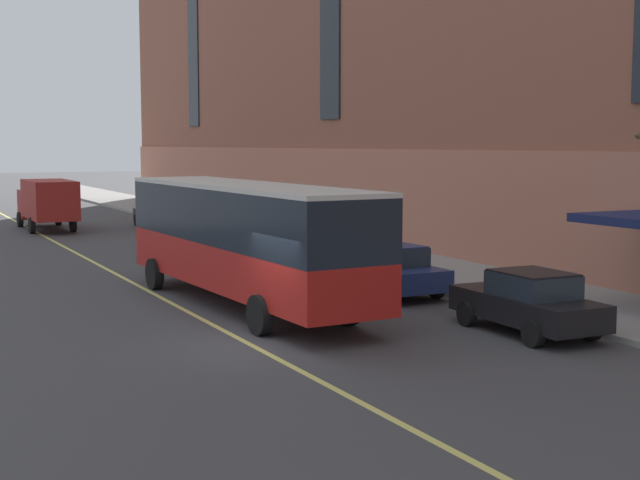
{
  "coord_description": "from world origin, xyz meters",
  "views": [
    {
      "loc": [
        -8.56,
        -18.82,
        4.65
      ],
      "look_at": [
        3.29,
        4.6,
        1.8
      ],
      "focal_mm": 50.0,
      "sensor_mm": 36.0,
      "label": 1
    }
  ],
  "objects_px": {
    "city_bus": "(244,236)",
    "parked_car_navy_0": "(225,230)",
    "parked_car_navy_4": "(387,269)",
    "parked_car_black_5": "(528,302)",
    "parked_car_black_3": "(158,213)",
    "box_truck": "(47,201)"
  },
  "relations": [
    {
      "from": "parked_car_black_3",
      "to": "parked_car_black_5",
      "type": "height_order",
      "value": "same"
    },
    {
      "from": "parked_car_black_5",
      "to": "parked_car_navy_4",
      "type": "bearing_deg",
      "value": 90.97
    },
    {
      "from": "box_truck",
      "to": "parked_car_black_3",
      "type": "bearing_deg",
      "value": -9.37
    },
    {
      "from": "city_bus",
      "to": "parked_car_navy_0",
      "type": "xyz_separation_m",
      "value": [
        4.74,
        14.01,
        -1.27
      ]
    },
    {
      "from": "parked_car_navy_4",
      "to": "parked_car_black_3",
      "type": "bearing_deg",
      "value": 89.85
    },
    {
      "from": "parked_car_navy_4",
      "to": "parked_car_black_5",
      "type": "relative_size",
      "value": 1.08
    },
    {
      "from": "parked_car_navy_4",
      "to": "parked_car_navy_0",
      "type": "bearing_deg",
      "value": 90.04
    },
    {
      "from": "parked_car_black_3",
      "to": "parked_car_black_5",
      "type": "distance_m",
      "value": 31.28
    },
    {
      "from": "parked_car_black_5",
      "to": "box_truck",
      "type": "bearing_deg",
      "value": 100.25
    },
    {
      "from": "parked_car_navy_0",
      "to": "parked_car_navy_4",
      "type": "xyz_separation_m",
      "value": [
        0.01,
        -13.96,
        0.0
      ]
    },
    {
      "from": "parked_car_navy_0",
      "to": "parked_car_black_5",
      "type": "bearing_deg",
      "value": -89.66
    },
    {
      "from": "city_bus",
      "to": "parked_car_navy_4",
      "type": "bearing_deg",
      "value": 0.59
    },
    {
      "from": "parked_car_black_3",
      "to": "box_truck",
      "type": "xyz_separation_m",
      "value": [
        -5.78,
        0.95,
        0.8
      ]
    },
    {
      "from": "city_bus",
      "to": "parked_car_navy_0",
      "type": "distance_m",
      "value": 14.84
    },
    {
      "from": "city_bus",
      "to": "parked_car_navy_4",
      "type": "xyz_separation_m",
      "value": [
        4.75,
        0.05,
        -1.27
      ]
    },
    {
      "from": "parked_car_black_5",
      "to": "city_bus",
      "type": "bearing_deg",
      "value": 126.88
    },
    {
      "from": "parked_car_black_5",
      "to": "parked_car_black_3",
      "type": "bearing_deg",
      "value": 90.08
    },
    {
      "from": "city_bus",
      "to": "parked_car_black_5",
      "type": "height_order",
      "value": "city_bus"
    },
    {
      "from": "city_bus",
      "to": "parked_car_navy_0",
      "type": "height_order",
      "value": "city_bus"
    },
    {
      "from": "box_truck",
      "to": "city_bus",
      "type": "bearing_deg",
      "value": -87.86
    },
    {
      "from": "city_bus",
      "to": "parked_car_black_5",
      "type": "bearing_deg",
      "value": -53.12
    },
    {
      "from": "parked_car_navy_4",
      "to": "parked_car_black_5",
      "type": "xyz_separation_m",
      "value": [
        0.11,
        -6.53,
        -0.0
      ]
    }
  ]
}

